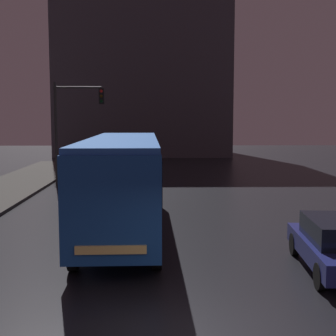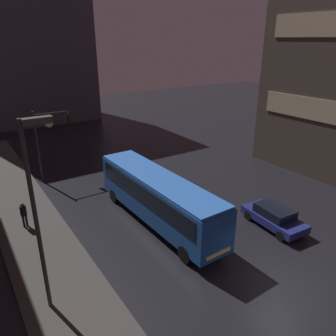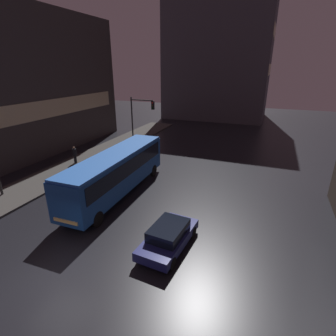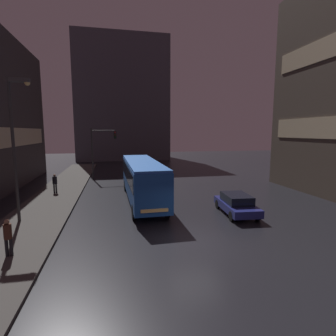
# 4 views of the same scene
# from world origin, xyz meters

# --- Properties ---
(ground_plane) EXTENTS (120.00, 120.00, 0.00)m
(ground_plane) POSITION_xyz_m (0.00, 0.00, 0.00)
(ground_plane) COLOR black
(sidewalk_left) EXTENTS (4.00, 48.00, 0.15)m
(sidewalk_left) POSITION_xyz_m (-9.00, 10.00, 0.07)
(sidewalk_left) COLOR #3D3A38
(sidewalk_left) RESTS_ON ground
(building_far_backdrop) EXTENTS (18.07, 12.00, 23.86)m
(building_far_backdrop) POSITION_xyz_m (-2.05, 44.62, 11.93)
(building_far_backdrop) COLOR #423D47
(building_far_backdrop) RESTS_ON ground
(bus_near) EXTENTS (2.65, 11.47, 3.30)m
(bus_near) POSITION_xyz_m (-1.82, 8.52, 2.03)
(bus_near) COLOR #194793
(bus_near) RESTS_ON ground
(car_taxi) EXTENTS (2.19, 4.35, 1.38)m
(car_taxi) POSITION_xyz_m (4.14, 4.00, 0.72)
(car_taxi) COLOR navy
(car_taxi) RESTS_ON ground
(pedestrian_near) EXTENTS (0.55, 0.55, 1.70)m
(pedestrian_near) POSITION_xyz_m (-9.26, 12.59, 1.16)
(pedestrian_near) COLOR black
(pedestrian_near) RESTS_ON sidewalk_left
(pedestrian_mid) EXTENTS (0.40, 0.40, 1.68)m
(pedestrian_mid) POSITION_xyz_m (-8.60, 0.02, 1.12)
(pedestrian_mid) COLOR black
(pedestrian_mid) RESTS_ON sidewalk_left
(traffic_light_main) EXTENTS (2.89, 0.35, 6.03)m
(traffic_light_main) POSITION_xyz_m (-5.50, 19.47, 4.06)
(traffic_light_main) COLOR #2D2D2D
(traffic_light_main) RESTS_ON ground
(street_lamp_sidewalk) EXTENTS (1.25, 0.36, 8.55)m
(street_lamp_sidewalk) POSITION_xyz_m (-9.57, 4.96, 5.71)
(street_lamp_sidewalk) COLOR #2D2D2D
(street_lamp_sidewalk) RESTS_ON sidewalk_left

